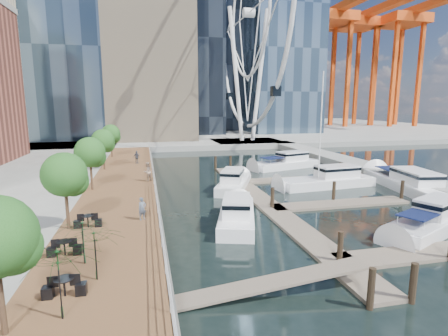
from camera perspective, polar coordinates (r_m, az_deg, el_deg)
name	(u,v)px	position (r m, az deg, el deg)	size (l,w,h in m)	color
ground	(272,254)	(20.46, 7.86, -13.71)	(520.00, 520.00, 0.00)	black
boardwalk	(122,191)	(33.44, -16.33, -3.62)	(6.00, 60.00, 1.00)	brown
seawall	(155,189)	(33.37, -11.18, -3.42)	(0.25, 60.00, 1.00)	#595954
land_far	(165,128)	(119.89, -9.62, 6.39)	(200.00, 114.00, 1.00)	gray
breakwater	(368,169)	(46.68, 22.39, -0.12)	(4.00, 60.00, 1.00)	gray
pier	(247,143)	(72.90, 3.81, 4.10)	(14.00, 12.00, 1.00)	gray
railing	(154,179)	(33.15, -11.42, -1.71)	(0.10, 60.00, 1.05)	white
floating_docks	(317,194)	(32.09, 14.98, -4.14)	(16.00, 34.00, 2.60)	#6D6051
ferris_wheel	(249,13)	(74.60, 4.06, 23.90)	(5.80, 45.60, 47.80)	white
port_cranes	(359,71)	(135.91, 21.15, 14.53)	(40.00, 52.00, 38.00)	#D84C14
street_trees	(90,152)	(32.04, -21.06, 2.41)	(2.60, 42.60, 4.60)	#3F2B1C
cafe_tables	(65,265)	(17.31, -24.59, -14.24)	(2.50, 13.70, 0.74)	black
yacht_foreground	(429,232)	(27.16, 30.44, -8.95)	(2.45, 9.15, 2.15)	silver
pedestrian_near	(142,209)	(23.11, -13.22, -6.47)	(0.54, 0.35, 1.47)	#4E5969
pedestrian_mid	(147,172)	(34.52, -12.43, -0.60)	(0.90, 0.70, 1.85)	gray
pedestrian_far	(137,157)	(45.40, -14.04, 1.73)	(0.93, 0.39, 1.59)	#393C47
moored_yachts	(332,191)	(35.69, 17.29, -3.63)	(24.27, 39.09, 11.50)	white
cafe_seating	(77,263)	(15.25, -22.83, -14.13)	(4.02, 7.52, 2.61)	#0E3412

